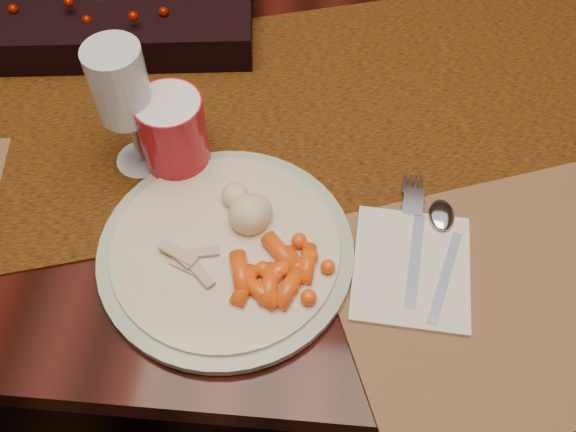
# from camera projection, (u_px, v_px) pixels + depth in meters

# --- Properties ---
(floor) EXTENTS (5.00, 5.00, 0.00)m
(floor) POSITION_uv_depth(u_px,v_px,m) (295.00, 308.00, 1.54)
(floor) COLOR black
(floor) RESTS_ON ground
(dining_table) EXTENTS (1.80, 1.00, 0.75)m
(dining_table) POSITION_uv_depth(u_px,v_px,m) (297.00, 220.00, 1.24)
(dining_table) COLOR black
(dining_table) RESTS_ON floor
(table_runner) EXTENTS (1.92, 0.92, 0.00)m
(table_runner) POSITION_uv_depth(u_px,v_px,m) (259.00, 110.00, 0.88)
(table_runner) COLOR black
(table_runner) RESTS_ON dining_table
(centerpiece) EXTENTS (0.40, 0.24, 0.08)m
(centerpiece) POSITION_uv_depth(u_px,v_px,m) (124.00, 10.00, 0.95)
(centerpiece) COLOR black
(centerpiece) RESTS_ON table_runner
(placemat_main) EXTENTS (0.50, 0.43, 0.00)m
(placemat_main) POSITION_uv_depth(u_px,v_px,m) (524.00, 292.00, 0.72)
(placemat_main) COLOR brown
(placemat_main) RESTS_ON dining_table
(dinner_plate) EXTENTS (0.36, 0.36, 0.02)m
(dinner_plate) POSITION_uv_depth(u_px,v_px,m) (226.00, 250.00, 0.74)
(dinner_plate) COLOR beige
(dinner_plate) RESTS_ON placemat_main
(baby_carrots) EXTENTS (0.13, 0.11, 0.02)m
(baby_carrots) POSITION_uv_depth(u_px,v_px,m) (265.00, 271.00, 0.71)
(baby_carrots) COLOR #FD520E
(baby_carrots) RESTS_ON dinner_plate
(mashed_potatoes) EXTENTS (0.09, 0.08, 0.05)m
(mashed_potatoes) POSITION_uv_depth(u_px,v_px,m) (245.00, 203.00, 0.74)
(mashed_potatoes) COLOR #D5C775
(mashed_potatoes) RESTS_ON dinner_plate
(turkey_shreds) EXTENTS (0.07, 0.07, 0.02)m
(turkey_shreds) POSITION_uv_depth(u_px,v_px,m) (190.00, 259.00, 0.72)
(turkey_shreds) COLOR #9F7E6C
(turkey_shreds) RESTS_ON dinner_plate
(napkin) EXTENTS (0.14, 0.16, 0.01)m
(napkin) POSITION_uv_depth(u_px,v_px,m) (411.00, 267.00, 0.74)
(napkin) COLOR white
(napkin) RESTS_ON placemat_main
(fork) EXTENTS (0.04, 0.17, 0.00)m
(fork) POSITION_uv_depth(u_px,v_px,m) (415.00, 244.00, 0.75)
(fork) COLOR silver
(fork) RESTS_ON napkin
(spoon) EXTENTS (0.07, 0.16, 0.00)m
(spoon) POSITION_uv_depth(u_px,v_px,m) (444.00, 257.00, 0.74)
(spoon) COLOR #B8B6C6
(spoon) RESTS_ON napkin
(red_cup) EXTENTS (0.10, 0.10, 0.11)m
(red_cup) POSITION_uv_depth(u_px,v_px,m) (174.00, 135.00, 0.78)
(red_cup) COLOR #B41623
(red_cup) RESTS_ON placemat_main
(wine_glass) EXTENTS (0.08, 0.08, 0.18)m
(wine_glass) POSITION_uv_depth(u_px,v_px,m) (127.00, 111.00, 0.76)
(wine_glass) COLOR #A8C0D2
(wine_glass) RESTS_ON dining_table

